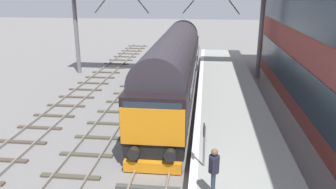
{
  "coord_description": "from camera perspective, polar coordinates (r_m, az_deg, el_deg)",
  "views": [
    {
      "loc": [
        2.03,
        -14.3,
        7.38
      ],
      "look_at": [
        0.2,
        1.91,
        2.19
      ],
      "focal_mm": 35.95,
      "sensor_mm": 36.0,
      "label": 1
    }
  ],
  "objects": [
    {
      "name": "waiting_passenger",
      "position": [
        10.87,
        7.78,
        -12.22
      ],
      "size": [
        0.37,
        0.51,
        1.64
      ],
      "rotation": [
        0.0,
        0.0,
        1.46
      ],
      "color": "#293742",
      "rests_on": "station_platform"
    },
    {
      "name": "ground_plane",
      "position": [
        16.22,
        -1.48,
        -9.41
      ],
      "size": [
        140.0,
        140.0,
        0.0
      ],
      "primitive_type": "plane",
      "color": "slate",
      "rests_on": "ground"
    },
    {
      "name": "diesel_locomotive",
      "position": [
        22.16,
        1.04,
        4.9
      ],
      "size": [
        2.74,
        18.81,
        4.68
      ],
      "color": "black",
      "rests_on": "ground"
    },
    {
      "name": "track_adjacent_far_west",
      "position": [
        18.38,
        -23.49,
        -7.38
      ],
      "size": [
        2.5,
        60.0,
        0.15
      ],
      "color": "gray",
      "rests_on": "ground"
    },
    {
      "name": "platform_number_sign",
      "position": [
        12.46,
        6.12,
        -7.47
      ],
      "size": [
        0.1,
        0.44,
        1.63
      ],
      "color": "slate",
      "rests_on": "station_platform"
    },
    {
      "name": "track_main",
      "position": [
        16.19,
        -1.48,
        -9.23
      ],
      "size": [
        2.5,
        60.0,
        0.15
      ],
      "color": "gray",
      "rests_on": "ground"
    },
    {
      "name": "overhead_footbridge",
      "position": [
        28.84,
        -0.4,
        15.68
      ],
      "size": [
        16.19,
        2.0,
        6.96
      ],
      "color": "slate",
      "rests_on": "ground"
    },
    {
      "name": "station_platform",
      "position": [
        15.94,
        11.57,
        -8.28
      ],
      "size": [
        4.0,
        44.0,
        1.01
      ],
      "color": "#959A93",
      "rests_on": "ground"
    },
    {
      "name": "track_adjacent_west",
      "position": [
        16.91,
        -12.63,
        -8.45
      ],
      "size": [
        2.5,
        60.0,
        0.15
      ],
      "color": "slate",
      "rests_on": "ground"
    }
  ]
}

